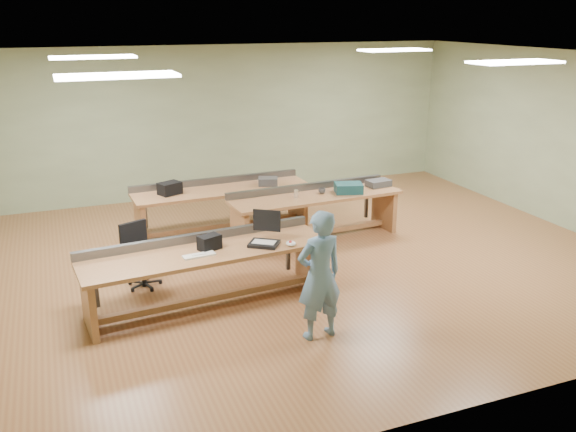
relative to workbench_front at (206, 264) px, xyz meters
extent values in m
plane|color=brown|center=(1.55, 0.95, -0.56)|extent=(10.00, 10.00, 0.00)
plane|color=silver|center=(1.55, 0.95, 2.44)|extent=(10.00, 10.00, 0.00)
cube|color=#93A67D|center=(1.55, 4.95, 0.94)|extent=(10.00, 0.04, 3.00)
cube|color=#93A67D|center=(1.55, -3.05, 0.94)|extent=(10.00, 0.04, 3.00)
cube|color=#93A67D|center=(6.55, 0.95, 0.94)|extent=(0.04, 8.00, 3.00)
cube|color=white|center=(-0.95, -0.55, 2.41)|extent=(1.20, 0.50, 0.03)
cube|color=white|center=(-0.95, 2.45, 2.41)|extent=(1.20, 0.50, 0.03)
cube|color=white|center=(4.05, -0.55, 2.41)|extent=(1.20, 0.50, 0.03)
cube|color=white|center=(4.05, 2.45, 2.41)|extent=(1.20, 0.50, 0.03)
cube|color=#A97247|center=(0.00, -0.04, 0.16)|extent=(3.20, 1.10, 0.05)
cube|color=#A97247|center=(-1.46, -0.16, -0.21)|extent=(0.14, 0.74, 0.70)
cube|color=#A97247|center=(1.47, 0.09, -0.21)|extent=(0.14, 0.74, 0.70)
cube|color=#A97247|center=(0.00, -0.04, -0.46)|extent=(2.84, 0.34, 0.08)
cube|color=#4F5156|center=(-0.03, 0.34, 0.24)|extent=(3.14, 0.35, 0.11)
cube|color=#A97247|center=(2.28, 1.72, 0.16)|extent=(2.92, 0.93, 0.05)
cube|color=#A97247|center=(0.94, 1.64, -0.21)|extent=(0.12, 0.67, 0.70)
cube|color=#A97247|center=(3.61, 1.80, -0.21)|extent=(0.12, 0.67, 0.70)
cube|color=#A97247|center=(2.28, 1.72, -0.46)|extent=(2.58, 0.25, 0.08)
cube|color=#4F5156|center=(2.26, 2.06, 0.24)|extent=(2.88, 0.24, 0.11)
cube|color=#A97247|center=(0.95, 2.64, 0.16)|extent=(3.03, 0.90, 0.05)
cube|color=#A97247|center=(-0.45, 2.60, -0.21)|extent=(0.10, 0.70, 0.70)
cube|color=#A97247|center=(2.35, 2.69, -0.21)|extent=(0.10, 0.70, 0.70)
cube|color=#A97247|center=(0.95, 2.64, -0.46)|extent=(2.71, 0.19, 0.08)
cube|color=#4F5156|center=(0.94, 3.00, 0.24)|extent=(3.01, 0.18, 0.11)
imported|color=slate|center=(0.99, -1.28, 0.21)|extent=(0.60, 0.43, 1.54)
cube|color=black|center=(0.73, -0.12, 0.21)|extent=(0.47, 0.45, 0.04)
cube|color=black|center=(0.82, 0.00, 0.47)|extent=(0.31, 0.22, 0.29)
cube|color=silver|center=(-0.13, -0.18, 0.20)|extent=(0.41, 0.17, 0.02)
ellipsoid|color=white|center=(1.05, -0.26, 0.22)|extent=(0.14, 0.16, 0.06)
cube|color=black|center=(0.05, 0.00, 0.28)|extent=(0.32, 0.26, 0.19)
cylinder|color=black|center=(-0.68, 0.85, -0.34)|extent=(0.06, 0.06, 0.44)
cube|color=black|center=(-0.68, 0.85, -0.10)|extent=(0.54, 0.54, 0.06)
cube|color=black|center=(-0.76, 1.03, 0.13)|extent=(0.39, 0.19, 0.38)
cylinder|color=black|center=(-0.68, 0.85, -0.53)|extent=(0.62, 0.62, 0.06)
cube|color=#143D42|center=(2.84, 1.66, 0.27)|extent=(0.52, 0.45, 0.16)
cube|color=#38383A|center=(3.49, 1.83, 0.24)|extent=(0.43, 0.30, 0.11)
imported|color=#38383A|center=(2.41, 1.77, 0.23)|extent=(0.15, 0.15, 0.09)
cylinder|color=white|center=(1.92, 1.71, 0.25)|extent=(0.08, 0.08, 0.13)
cube|color=black|center=(0.06, 2.65, 0.29)|extent=(0.42, 0.37, 0.20)
cube|color=#38383A|center=(1.75, 2.58, 0.25)|extent=(0.39, 0.34, 0.13)
camera|label=1|loc=(-1.63, -7.00, 3.00)|focal=38.00mm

